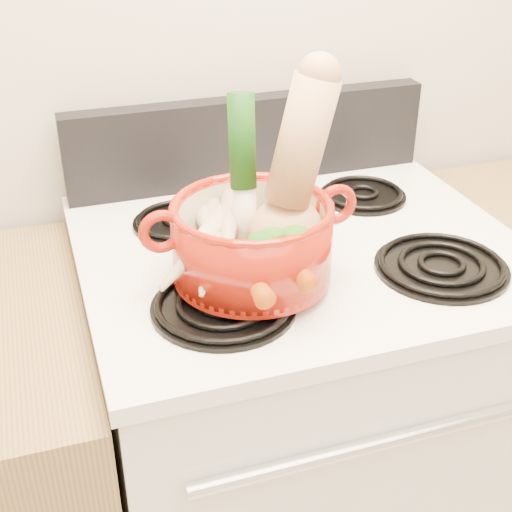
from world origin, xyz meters
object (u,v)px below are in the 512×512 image
object	(u,v)px
dutch_oven	(252,241)
squash	(302,172)
leek	(245,175)
stove_body	(294,445)

from	to	relation	value
dutch_oven	squash	world-z (taller)	squash
leek	stove_body	bearing A→B (deg)	37.24
stove_body	leek	world-z (taller)	leek
stove_body	squash	size ratio (longest dim) A/B	3.09
dutch_oven	leek	distance (m)	0.10
squash	leek	bearing A→B (deg)	143.31
squash	leek	size ratio (longest dim) A/B	1.10
dutch_oven	stove_body	bearing A→B (deg)	39.22
stove_body	leek	xyz separation A→B (m)	(-0.13, -0.07, 0.67)
dutch_oven	squash	distance (m)	0.14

